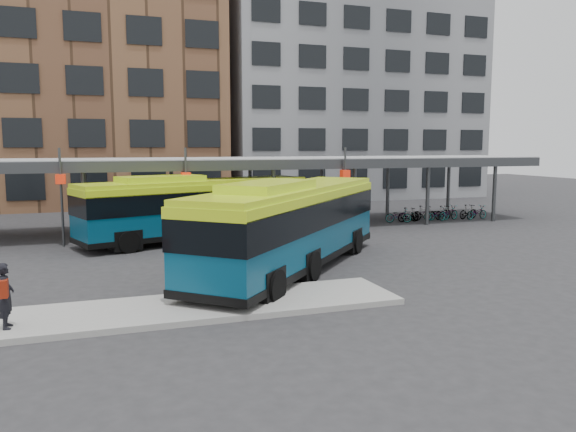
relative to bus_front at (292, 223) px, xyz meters
name	(u,v)px	position (x,y,z in m)	size (l,w,h in m)	color
ground	(308,276)	(0.22, -1.15, -1.89)	(120.00, 120.00, 0.00)	#28282B
boarding_island	(170,310)	(-5.28, -4.15, -1.80)	(14.00, 3.00, 0.18)	gray
canopy	(228,163)	(0.17, 11.72, 2.01)	(40.00, 6.53, 4.80)	#999B9E
building_brick	(57,71)	(-9.78, 30.85, 9.11)	(26.00, 14.00, 22.00)	brown
building_grey	(343,93)	(16.22, 30.85, 8.11)	(24.00, 14.00, 20.00)	slate
bus_front	(292,223)	(0.00, 0.00, 0.00)	(10.95, 11.66, 3.64)	navy
bus_rear	(198,206)	(-2.23, 8.39, -0.12)	(12.58, 6.46, 3.42)	navy
pedestrian	(5,295)	(-9.55, -4.71, -0.83)	(0.42, 0.66, 1.73)	black
bike_rack	(438,213)	(14.04, 10.85, -1.43)	(7.56, 1.63, 1.00)	slate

